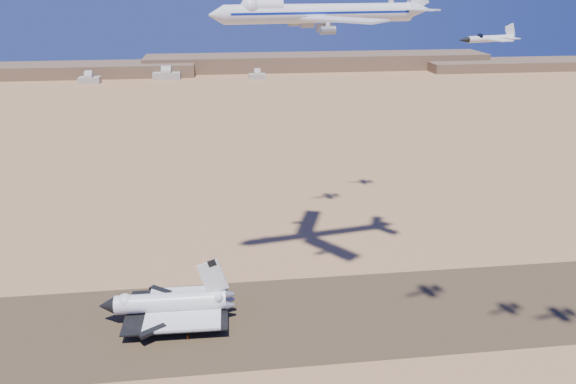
{
  "coord_description": "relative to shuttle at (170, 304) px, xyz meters",
  "views": [
    {
      "loc": [
        -4.67,
        -155.01,
        102.91
      ],
      "look_at": [
        15.84,
        8.0,
        40.87
      ],
      "focal_mm": 35.0,
      "sensor_mm": 36.0,
      "label": 1
    }
  ],
  "objects": [
    {
      "name": "carrier_747",
      "position": [
        48.45,
        17.52,
        87.92
      ],
      "size": [
        71.51,
        54.5,
        17.75
      ],
      "rotation": [
        0.0,
        0.0,
        0.16
      ],
      "color": "silver"
    },
    {
      "name": "runway",
      "position": [
        22.88,
        -3.95,
        -5.63
      ],
      "size": [
        600.0,
        50.0,
        0.06
      ],
      "primitive_type": "cube",
      "color": "#4C3726",
      "rests_on": "ground"
    },
    {
      "name": "shuttle",
      "position": [
        0.0,
        0.0,
        0.0
      ],
      "size": [
        42.68,
        26.49,
        21.06
      ],
      "rotation": [
        0.0,
        0.0,
        -0.02
      ],
      "color": "silver",
      "rests_on": "runway"
    },
    {
      "name": "crew_b",
      "position": [
        5.84,
        -11.7,
        -4.73
      ],
      "size": [
        0.97,
        0.93,
        1.75
      ],
      "primitive_type": "imported",
      "rotation": [
        0.0,
        0.0,
        2.44
      ],
      "color": "#CC460C",
      "rests_on": "runway"
    },
    {
      "name": "chase_jet_a",
      "position": [
        80.71,
        -32.88,
        84.79
      ],
      "size": [
        15.82,
        9.18,
        4.02
      ],
      "rotation": [
        0.0,
        0.0,
        0.27
      ],
      "color": "silver"
    },
    {
      "name": "ground",
      "position": [
        22.88,
        -3.95,
        -5.66
      ],
      "size": [
        1200.0,
        1200.0,
        0.0
      ],
      "primitive_type": "plane",
      "color": "#B37E4F",
      "rests_on": "ground"
    },
    {
      "name": "crew_a",
      "position": [
        4.55,
        -5.2,
        -4.81
      ],
      "size": [
        0.53,
        0.67,
        1.59
      ],
      "primitive_type": "imported",
      "rotation": [
        0.0,
        0.0,
        1.87
      ],
      "color": "#CC460C",
      "rests_on": "runway"
    },
    {
      "name": "hangars",
      "position": [
        -41.12,
        474.49,
        -0.83
      ],
      "size": [
        200.5,
        29.5,
        30.0
      ],
      "color": "#B4B1A0",
      "rests_on": "ground"
    },
    {
      "name": "chase_jet_e",
      "position": [
        86.98,
        81.72,
        87.07
      ],
      "size": [
        14.63,
        7.71,
        3.64
      ],
      "rotation": [
        0.0,
        0.0,
        0.01
      ],
      "color": "silver"
    },
    {
      "name": "ridgeline",
      "position": [
        88.19,
        523.36,
        1.97
      ],
      "size": [
        960.0,
        90.0,
        18.0
      ],
      "color": "brown",
      "rests_on": "ground"
    },
    {
      "name": "crew_c",
      "position": [
        9.28,
        -8.55,
        -4.65
      ],
      "size": [
        1.24,
        0.92,
        1.9
      ],
      "primitive_type": "imported",
      "rotation": [
        0.0,
        0.0,
        2.79
      ],
      "color": "#CC460C",
      "rests_on": "runway"
    }
  ]
}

